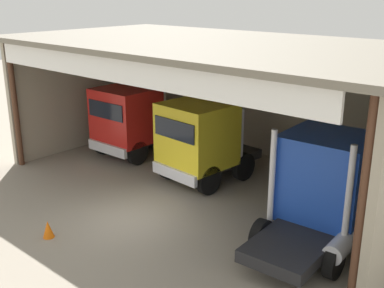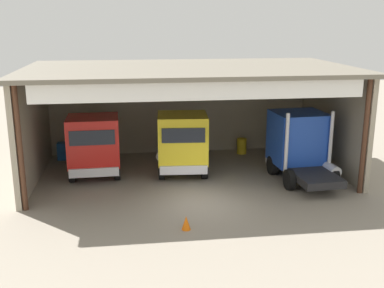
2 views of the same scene
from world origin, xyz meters
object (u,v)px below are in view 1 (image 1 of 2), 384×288
(tool_cart, at_px, (154,123))
(traffic_cone, at_px, (48,229))
(truck_blue_center_right_bay, at_px, (323,188))
(oil_drum, at_px, (333,171))
(truck_red_center_bay, at_px, (132,120))
(truck_yellow_left_bay, at_px, (201,140))

(tool_cart, bearing_deg, traffic_cone, -60.66)
(truck_blue_center_right_bay, xyz_separation_m, oil_drum, (-1.85, 4.80, -1.32))
(traffic_cone, bearing_deg, oil_drum, 65.31)
(truck_blue_center_right_bay, relative_size, oil_drum, 5.28)
(tool_cart, bearing_deg, truck_red_center_bay, -59.88)
(truck_yellow_left_bay, xyz_separation_m, truck_blue_center_right_bay, (5.93, -1.31, 0.03))
(truck_blue_center_right_bay, xyz_separation_m, tool_cart, (-12.39, 5.02, -1.29))
(truck_red_center_bay, distance_m, truck_yellow_left_bay, 4.57)
(truck_yellow_left_bay, relative_size, truck_blue_center_right_bay, 0.90)
(truck_yellow_left_bay, relative_size, oil_drum, 4.74)
(traffic_cone, bearing_deg, truck_blue_center_right_bay, 39.52)
(truck_blue_center_right_bay, distance_m, tool_cart, 13.43)
(truck_red_center_bay, relative_size, traffic_cone, 9.41)
(truck_blue_center_right_bay, distance_m, oil_drum, 5.31)
(oil_drum, relative_size, tool_cart, 0.95)
(truck_yellow_left_bay, bearing_deg, tool_cart, -25.53)
(truck_blue_center_right_bay, relative_size, tool_cart, 4.99)
(truck_red_center_bay, height_order, truck_blue_center_right_bay, truck_blue_center_right_bay)
(truck_yellow_left_bay, distance_m, traffic_cone, 6.90)
(truck_yellow_left_bay, distance_m, oil_drum, 5.51)
(truck_red_center_bay, relative_size, truck_yellow_left_bay, 1.18)
(truck_red_center_bay, relative_size, oil_drum, 5.57)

